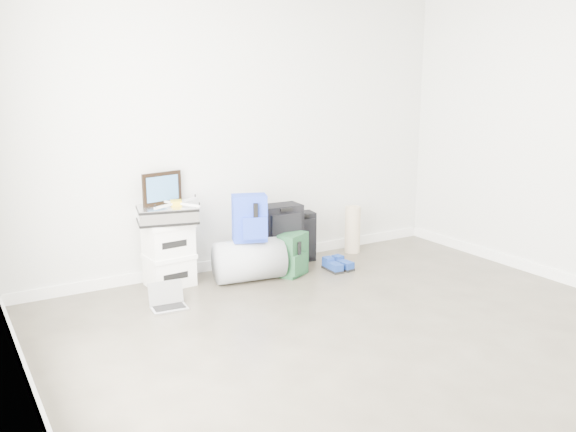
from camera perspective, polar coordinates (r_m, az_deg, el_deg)
ground at (r=4.20m, az=11.88°, el=-13.28°), size 5.00×5.00×0.00m
room_envelope at (r=3.79m, az=12.92°, el=10.88°), size 4.52×5.02×2.71m
boxes_stack at (r=5.54m, az=-11.08°, el=-3.49°), size 0.43×0.36×0.58m
briefcase at (r=5.45m, az=-11.25°, el=0.16°), size 0.57×0.47×0.15m
painting at (r=5.50m, az=-11.69°, el=2.56°), size 0.38×0.11×0.29m
drone at (r=5.44m, az=-10.43°, el=1.21°), size 0.49×0.49×0.05m
duffel_bag at (r=5.61m, az=-3.66°, el=-4.15°), size 0.67×0.47×0.38m
blue_backpack at (r=5.48m, az=-3.58°, el=-0.27°), size 0.35×0.30×0.42m
large_suitcase at (r=5.87m, az=-0.76°, el=-2.02°), size 0.42×0.28×0.64m
green_backpack at (r=5.73m, az=0.51°, el=-3.70°), size 0.34×0.31×0.40m
carry_on at (r=6.17m, az=1.03°, el=-1.95°), size 0.34×0.25×0.50m
shoes at (r=5.96m, az=4.65°, el=-4.64°), size 0.24×0.27×0.09m
rolled_rug at (r=6.50m, az=6.06°, el=-1.27°), size 0.16×0.16×0.50m
laptop at (r=5.10m, az=-11.19°, el=-7.84°), size 0.30×0.23×0.20m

